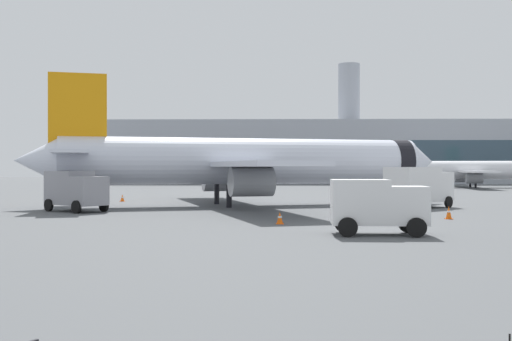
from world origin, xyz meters
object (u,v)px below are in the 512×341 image
object	(u,v)px
safety_cone_far	(280,218)
safety_cone_outer	(122,198)
cargo_van	(377,204)
airplane_taxiing	(464,170)
airplane_at_gate	(243,162)
fuel_truck	(419,185)
safety_cone_mid	(82,201)
service_truck	(76,189)
safety_cone_near	(449,213)

from	to	relation	value
safety_cone_far	safety_cone_outer	size ratio (longest dim) A/B	1.06
cargo_van	airplane_taxiing	bearing A→B (deg)	69.96
airplane_at_gate	fuel_truck	bearing A→B (deg)	-13.04
safety_cone_mid	safety_cone_far	distance (m)	24.24
airplane_at_gate	service_truck	distance (m)	14.08
fuel_truck	cargo_van	world-z (taller)	fuel_truck
airplane_taxiing	safety_cone_outer	xyz separation A→B (m)	(-44.35, -41.26, -2.43)
airplane_taxiing	cargo_van	xyz separation A→B (m)	(-25.55, -70.04, -1.30)
airplane_at_gate	safety_cone_far	distance (m)	17.70
service_truck	safety_cone_mid	world-z (taller)	service_truck
safety_cone_mid	service_truck	bearing A→B (deg)	-76.34
service_truck	safety_cone_near	distance (m)	25.63
airplane_taxiing	service_truck	bearing A→B (deg)	-129.07
safety_cone_near	safety_cone_far	size ratio (longest dim) A/B	1.17
safety_cone_outer	safety_cone_mid	bearing A→B (deg)	-111.42
fuel_truck	safety_cone_mid	distance (m)	27.78
safety_cone_outer	safety_cone_near	bearing A→B (deg)	-38.40
safety_cone_near	fuel_truck	bearing A→B (deg)	86.61
airplane_at_gate	safety_cone_mid	world-z (taller)	airplane_at_gate
safety_cone_mid	safety_cone_outer	distance (m)	5.84
service_truck	cargo_van	bearing A→B (deg)	-38.71
airplane_at_gate	fuel_truck	distance (m)	14.26
service_truck	safety_cone_mid	size ratio (longest dim) A/B	6.93
airplane_at_gate	safety_cone_mid	xyz separation A→B (m)	(-13.70, 0.61, -3.29)
service_truck	safety_cone_far	xyz separation A→B (m)	(14.49, -9.65, -1.27)
airplane_taxiing	cargo_van	world-z (taller)	airplane_taxiing
fuel_truck	safety_cone_near	size ratio (longest dim) A/B	7.47
fuel_truck	safety_cone_outer	distance (m)	27.02
service_truck	cargo_van	xyz separation A→B (m)	(18.97, -15.20, -0.16)
airplane_at_gate	airplane_taxiing	xyz separation A→B (m)	(32.78, 47.31, -0.91)
safety_cone_mid	safety_cone_outer	size ratio (longest dim) A/B	1.14
airplane_taxiing	safety_cone_far	distance (m)	71.17
fuel_truck	safety_cone_outer	size ratio (longest dim) A/B	9.32
airplane_taxiing	fuel_truck	world-z (taller)	airplane_taxiing
fuel_truck	safety_cone_far	distance (m)	17.85
safety_cone_near	safety_cone_far	xyz separation A→B (m)	(-10.40, -3.62, -0.06)
airplane_taxiing	safety_cone_near	world-z (taller)	airplane_taxiing
airplane_taxiing	safety_cone_near	size ratio (longest dim) A/B	33.16
fuel_truck	safety_cone_outer	xyz separation A→B (m)	(-25.34, 9.24, -1.45)
safety_cone_near	cargo_van	bearing A→B (deg)	-122.83
service_truck	safety_cone_near	xyz separation A→B (m)	(24.89, -6.02, -1.21)
fuel_truck	safety_cone_far	bearing A→B (deg)	-128.23
airplane_taxiing	safety_cone_outer	bearing A→B (deg)	-137.07
cargo_van	safety_cone_far	xyz separation A→B (m)	(-4.47, 5.56, -1.11)
safety_cone_near	safety_cone_mid	size ratio (longest dim) A/B	1.09
safety_cone_mid	airplane_taxiing	bearing A→B (deg)	45.13
cargo_van	safety_cone_far	distance (m)	7.22
fuel_truck	safety_cone_far	size ratio (longest dim) A/B	8.77
service_truck	safety_cone_far	bearing A→B (deg)	-33.65
safety_cone_outer	safety_cone_far	bearing A→B (deg)	-58.31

